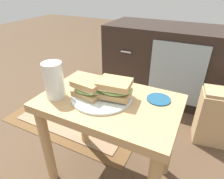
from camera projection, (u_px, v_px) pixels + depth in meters
ground_plane at (110, 174)px, 1.00m from camera, size 8.00×8.00×0.00m
side_table at (109, 117)px, 0.82m from camera, size 0.56×0.36×0.46m
tv_cabinet at (166, 62)px, 1.58m from camera, size 0.96×0.46×0.58m
area_rug at (83, 112)px, 1.46m from camera, size 0.95×0.68×0.01m
plate at (101, 97)px, 0.78m from camera, size 0.25×0.25×0.01m
sandwich_front at (88, 88)px, 0.77m from camera, size 0.13×0.10×0.07m
sandwich_back at (115, 88)px, 0.75m from camera, size 0.15×0.12×0.07m
beer_glass at (54, 81)px, 0.76m from camera, size 0.08×0.08×0.15m
coaster at (159, 99)px, 0.77m from camera, size 0.10×0.10×0.01m
paper_bag at (214, 117)px, 1.14m from camera, size 0.21×0.18×0.35m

